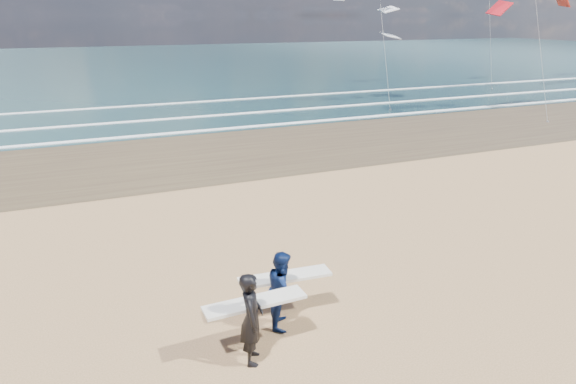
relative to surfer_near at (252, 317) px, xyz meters
name	(u,v)px	position (x,y,z in m)	size (l,w,h in m)	color
wet_sand_strip	(460,125)	(20.47, 17.58, -1.02)	(220.00, 12.00, 0.01)	#453525
ocean	(227,61)	(20.47, 71.58, -1.01)	(220.00, 100.00, 0.02)	#193437
foam_breakers	(377,102)	(20.47, 27.68, -0.97)	(220.00, 11.70, 0.05)	white
surfer_near	(252,317)	(0.00, 0.00, 0.00)	(2.21, 1.07, 2.02)	black
surfer_far	(283,288)	(1.09, 0.98, -0.09)	(2.23, 1.25, 1.84)	#0C1C48
kite_0	(538,22)	(27.36, 18.85, 5.38)	(6.84, 4.85, 10.89)	slate
kite_1	(383,29)	(20.13, 26.93, 4.81)	(6.88, 4.86, 9.85)	slate
kite_5	(490,9)	(35.95, 32.68, 6.44)	(4.61, 4.61, 14.49)	slate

